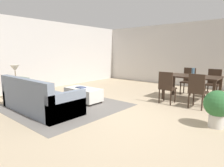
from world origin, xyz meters
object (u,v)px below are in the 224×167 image
(dining_chair_far_left, at_px, (188,79))
(dining_chair_far_right, at_px, (213,82))
(ottoman_table, at_px, (83,94))
(side_table, at_px, (16,86))
(dining_table, at_px, (192,79))
(book_on_ottoman, at_px, (81,87))
(table_lamp, at_px, (15,69))
(couch, at_px, (39,99))
(dining_chair_near_right, at_px, (197,89))
(vase_centerpiece, at_px, (193,72))
(potted_plant, at_px, (218,106))
(dining_chair_near_left, at_px, (167,86))

(dining_chair_far_left, bearing_deg, dining_chair_far_right, 0.03)
(dining_chair_far_left, bearing_deg, ottoman_table, -122.58)
(dining_chair_far_right, bearing_deg, side_table, -135.53)
(dining_table, bearing_deg, book_on_ottoman, -136.77)
(table_lamp, bearing_deg, dining_table, 41.15)
(side_table, xyz_separation_m, dining_chair_far_left, (3.63, 4.34, 0.08))
(couch, height_order, ottoman_table, couch)
(dining_chair_near_right, relative_size, dining_chair_far_right, 1.00)
(couch, xyz_separation_m, dining_chair_far_left, (2.18, 4.41, 0.23))
(ottoman_table, relative_size, vase_centerpiece, 4.82)
(couch, distance_m, potted_plant, 4.03)
(side_table, relative_size, potted_plant, 0.76)
(dining_table, bearing_deg, potted_plant, -59.50)
(couch, xyz_separation_m, dining_table, (2.55, 3.56, 0.38))
(couch, height_order, book_on_ottoman, couch)
(dining_chair_far_right, height_order, vase_centerpiece, vase_centerpiece)
(dining_chair_near_left, xyz_separation_m, dining_chair_near_right, (0.82, 0.03, 0.00))
(ottoman_table, distance_m, dining_chair_near_left, 2.43)
(ottoman_table, bearing_deg, dining_chair_near_left, 35.74)
(dining_chair_near_left, relative_size, book_on_ottoman, 3.54)
(couch, distance_m, book_on_ottoman, 1.28)
(vase_centerpiece, bearing_deg, couch, -125.56)
(dining_table, bearing_deg, table_lamp, -138.85)
(couch, xyz_separation_m, dining_chair_near_left, (2.15, 2.70, 0.23))
(couch, xyz_separation_m, book_on_ottoman, (0.11, 1.27, 0.14))
(dining_chair_near_left, xyz_separation_m, dining_chair_far_right, (0.83, 1.71, 0.00))
(dining_chair_far_left, bearing_deg, couch, -116.30)
(side_table, distance_m, vase_centerpiece, 5.36)
(ottoman_table, relative_size, table_lamp, 2.15)
(dining_table, bearing_deg, side_table, -138.85)
(table_lamp, xyz_separation_m, dining_chair_near_right, (4.42, 2.67, -0.45))
(book_on_ottoman, height_order, potted_plant, potted_plant)
(dining_chair_near_left, height_order, dining_chair_far_left, same)
(couch, bearing_deg, potted_plant, 24.87)
(dining_chair_near_right, xyz_separation_m, dining_chair_far_right, (0.00, 1.67, 0.00))
(dining_chair_far_left, height_order, potted_plant, dining_chair_far_left)
(table_lamp, bearing_deg, dining_chair_near_right, 31.12)
(table_lamp, height_order, dining_chair_far_left, table_lamp)
(dining_chair_near_left, bearing_deg, book_on_ottoman, -144.87)
(dining_chair_near_right, xyz_separation_m, potted_plant, (0.69, -1.04, -0.08))
(vase_centerpiece, bearing_deg, potted_plant, -60.22)
(side_table, xyz_separation_m, dining_chair_near_left, (3.59, 2.63, 0.08))
(dining_chair_far_right, distance_m, potted_plant, 2.80)
(dining_chair_near_left, xyz_separation_m, book_on_ottoman, (-2.03, -1.43, -0.09))
(ottoman_table, distance_m, dining_chair_near_right, 3.15)
(couch, height_order, dining_chair_far_right, dining_chair_far_right)
(dining_chair_far_right, relative_size, book_on_ottoman, 3.54)
(couch, relative_size, ottoman_table, 2.04)
(book_on_ottoman, bearing_deg, dining_chair_near_left, 35.13)
(ottoman_table, distance_m, dining_chair_far_right, 4.19)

